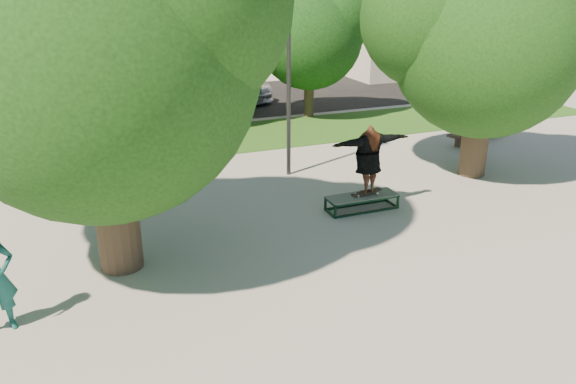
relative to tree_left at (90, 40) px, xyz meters
name	(u,v)px	position (x,y,z in m)	size (l,w,h in m)	color
ground	(332,252)	(4.29, -1.09, -4.42)	(120.00, 120.00, 0.00)	gray
grass_strip	(243,136)	(5.29, 8.41, -4.41)	(30.00, 4.00, 0.02)	#2A4C15
asphalt_strip	(180,104)	(4.29, 14.91, -4.42)	(40.00, 8.00, 0.01)	black
tree_left	(90,40)	(0.00, 0.00, 0.00)	(6.96, 5.95, 7.12)	#38281E
tree_right	(484,31)	(10.21, 1.99, -0.33)	(6.24, 5.33, 6.51)	#38281E
bg_tree_mid	(164,19)	(3.22, 10.98, -0.41)	(5.76, 4.92, 6.24)	#38281E
bg_tree_right	(308,30)	(8.73, 10.47, -0.93)	(5.04, 4.31, 5.43)	#38281E
lamppost	(289,66)	(5.29, 3.91, -1.27)	(0.25, 0.15, 6.11)	#2D2D30
side_building	(437,1)	(22.29, 20.91, -0.42)	(15.00, 10.00, 8.00)	beige
grind_box	(362,202)	(6.00, 0.74, -4.23)	(1.80, 0.60, 0.38)	#10301D
skater_rig	(368,159)	(6.12, 0.74, -3.11)	(2.13, 0.66, 1.79)	white
bench	(477,130)	(12.79, 4.76, -4.03)	(3.01, 1.33, 0.47)	#46342A
car_silver_a	(101,99)	(0.79, 13.43, -3.65)	(1.82, 4.53, 1.54)	silver
car_dark	(139,90)	(2.57, 15.41, -3.76)	(1.40, 4.00, 1.32)	black
car_grey	(187,97)	(4.19, 12.76, -3.71)	(2.36, 5.11, 1.42)	#505055
car_silver_b	(231,81)	(6.94, 15.41, -3.65)	(2.16, 5.32, 1.54)	silver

